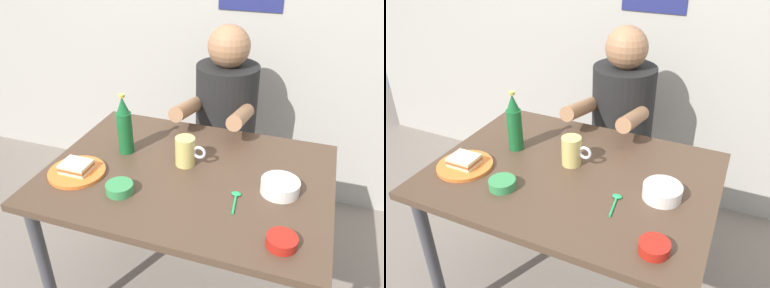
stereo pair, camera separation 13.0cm
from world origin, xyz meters
TOP-DOWN VIEW (x-y plane):
  - dining_table at (0.00, 0.00)m, footprint 1.10×0.80m
  - stool at (-0.01, 0.63)m, footprint 0.34×0.34m
  - person_seated at (-0.01, 0.62)m, footprint 0.33×0.56m
  - plate_orange at (-0.40, -0.15)m, footprint 0.22×0.22m
  - sandwich at (-0.40, -0.15)m, footprint 0.11×0.09m
  - beer_mug at (-0.03, 0.05)m, footprint 0.13×0.08m
  - beer_bottle at (-0.30, 0.06)m, footprint 0.06×0.06m
  - sambal_bowl_red at (0.40, -0.28)m, footprint 0.10×0.10m
  - dip_bowl_green at (-0.19, -0.20)m, footprint 0.10×0.10m
  - rice_bowl_white at (0.36, -0.01)m, footprint 0.14×0.14m
  - spoon at (0.22, -0.10)m, footprint 0.04×0.12m

SIDE VIEW (x-z plane):
  - stool at x=-0.01m, z-range 0.12..0.57m
  - dining_table at x=0.00m, z-range 0.28..1.02m
  - spoon at x=0.22m, z-range 0.74..0.75m
  - plate_orange at x=-0.40m, z-range 0.74..0.75m
  - sambal_bowl_red at x=0.40m, z-range 0.74..0.78m
  - dip_bowl_green at x=-0.19m, z-range 0.74..0.78m
  - person_seated at x=-0.01m, z-range 0.41..1.13m
  - rice_bowl_white at x=0.36m, z-range 0.74..0.79m
  - sandwich at x=-0.40m, z-range 0.75..0.79m
  - beer_mug at x=-0.03m, z-range 0.74..0.86m
  - beer_bottle at x=-0.30m, z-range 0.73..0.99m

